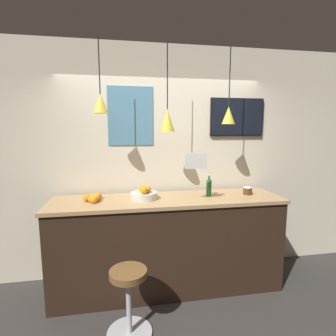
# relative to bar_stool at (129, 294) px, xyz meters

# --- Properties ---
(ground_plane) EXTENTS (14.00, 14.00, 0.00)m
(ground_plane) POSITION_rel_bar_stool_xyz_m (0.48, -0.01, -0.40)
(ground_plane) COLOR #33302D
(back_wall) EXTENTS (8.00, 0.06, 2.90)m
(back_wall) POSITION_rel_bar_stool_xyz_m (0.48, 1.11, 1.05)
(back_wall) COLOR beige
(back_wall) RESTS_ON ground_plane
(service_counter) EXTENTS (2.64, 0.67, 1.09)m
(service_counter) POSITION_rel_bar_stool_xyz_m (0.48, 0.66, 0.15)
(service_counter) COLOR black
(service_counter) RESTS_ON ground_plane
(bar_stool) EXTENTS (0.42, 0.42, 0.63)m
(bar_stool) POSITION_rel_bar_stool_xyz_m (0.00, 0.00, 0.00)
(bar_stool) COLOR #B7B7BC
(bar_stool) RESTS_ON ground_plane
(fruit_bowl) EXTENTS (0.30, 0.30, 0.16)m
(fruit_bowl) POSITION_rel_bar_stool_xyz_m (0.21, 0.67, 0.75)
(fruit_bowl) COLOR beige
(fruit_bowl) RESTS_ON service_counter
(orange_pile) EXTENTS (0.20, 0.25, 0.08)m
(orange_pile) POSITION_rel_bar_stool_xyz_m (-0.35, 0.69, 0.73)
(orange_pile) COLOR orange
(orange_pile) RESTS_ON service_counter
(juice_bottle) EXTENTS (0.06, 0.06, 0.24)m
(juice_bottle) POSITION_rel_bar_stool_xyz_m (0.97, 0.68, 0.80)
(juice_bottle) COLOR #286B33
(juice_bottle) RESTS_ON service_counter
(spread_jar) EXTENTS (0.10, 0.10, 0.09)m
(spread_jar) POSITION_rel_bar_stool_xyz_m (1.46, 0.68, 0.74)
(spread_jar) COLOR #562D19
(spread_jar) RESTS_ON service_counter
(pendant_lamp_left) EXTENTS (0.15, 0.15, 0.76)m
(pendant_lamp_left) POSITION_rel_bar_stool_xyz_m (-0.24, 0.70, 1.75)
(pendant_lamp_left) COLOR black
(pendant_lamp_middle) EXTENTS (0.16, 0.16, 0.95)m
(pendant_lamp_middle) POSITION_rel_bar_stool_xyz_m (0.48, 0.70, 1.58)
(pendant_lamp_middle) COLOR black
(pendant_lamp_right) EXTENTS (0.15, 0.15, 0.87)m
(pendant_lamp_right) POSITION_rel_bar_stool_xyz_m (1.19, 0.70, 1.64)
(pendant_lamp_right) COLOR black
(mounted_tv) EXTENTS (0.72, 0.04, 0.48)m
(mounted_tv) POSITION_rel_bar_stool_xyz_m (1.46, 1.06, 1.63)
(mounted_tv) COLOR black
(hanging_menu_board) EXTENTS (0.24, 0.01, 0.17)m
(hanging_menu_board) POSITION_rel_bar_stool_xyz_m (0.73, 0.41, 1.15)
(hanging_menu_board) COLOR white
(wall_poster) EXTENTS (0.55, 0.01, 0.71)m
(wall_poster) POSITION_rel_bar_stool_xyz_m (0.09, 1.07, 1.63)
(wall_poster) COLOR teal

